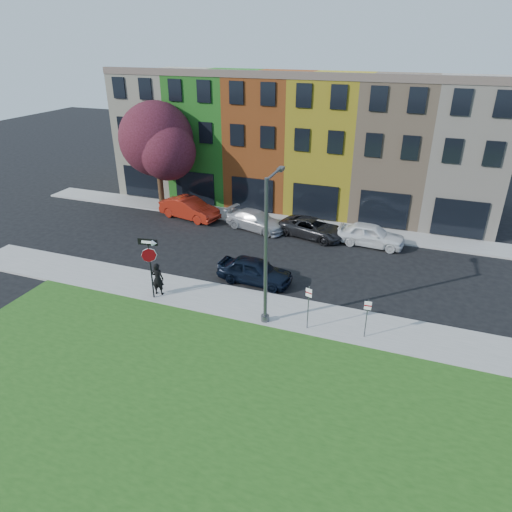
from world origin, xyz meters
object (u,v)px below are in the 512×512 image
at_px(stop_sign, 149,257).
at_px(man, 158,279).
at_px(street_lamp, 267,252).
at_px(sedan_near, 255,270).

xyz_separation_m(stop_sign, man, (0.07, 0.43, -1.49)).
bearing_deg(man, street_lamp, 169.85).
distance_m(sedan_near, street_lamp, 4.96).
height_order(sedan_near, street_lamp, street_lamp).
xyz_separation_m(man, street_lamp, (6.21, -0.22, 2.70)).
distance_m(stop_sign, street_lamp, 6.40).
bearing_deg(sedan_near, stop_sign, 133.52).
height_order(man, sedan_near, man).
bearing_deg(street_lamp, man, 177.06).
bearing_deg(stop_sign, sedan_near, 30.88).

